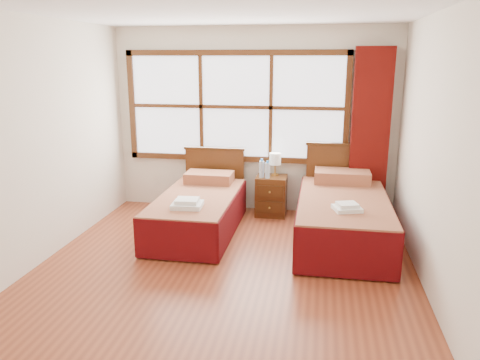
# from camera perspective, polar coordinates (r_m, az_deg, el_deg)

# --- Properties ---
(floor) EXTENTS (4.50, 4.50, 0.00)m
(floor) POSITION_cam_1_polar(r_m,az_deg,el_deg) (4.93, -2.29, -11.47)
(floor) COLOR brown
(floor) RESTS_ON ground
(ceiling) EXTENTS (4.50, 4.50, 0.00)m
(ceiling) POSITION_cam_1_polar(r_m,az_deg,el_deg) (4.45, -2.65, 20.19)
(ceiling) COLOR white
(ceiling) RESTS_ON wall_back
(wall_back) EXTENTS (4.00, 0.00, 4.00)m
(wall_back) POSITION_cam_1_polar(r_m,az_deg,el_deg) (6.70, 1.66, 7.19)
(wall_back) COLOR silver
(wall_back) RESTS_ON floor
(wall_left) EXTENTS (0.00, 4.50, 4.50)m
(wall_left) POSITION_cam_1_polar(r_m,az_deg,el_deg) (5.31, -24.12, 3.94)
(wall_left) COLOR silver
(wall_left) RESTS_ON floor
(wall_right) EXTENTS (0.00, 4.50, 4.50)m
(wall_right) POSITION_cam_1_polar(r_m,az_deg,el_deg) (4.53, 23.10, 2.41)
(wall_right) COLOR silver
(wall_right) RESTS_ON floor
(window) EXTENTS (3.16, 0.06, 1.56)m
(window) POSITION_cam_1_polar(r_m,az_deg,el_deg) (6.68, -0.52, 8.90)
(window) COLOR white
(window) RESTS_ON wall_back
(curtain) EXTENTS (0.50, 0.16, 2.30)m
(curtain) POSITION_cam_1_polar(r_m,az_deg,el_deg) (6.54, 15.54, 5.33)
(curtain) COLOR #5A0C09
(curtain) RESTS_ON wall_back
(bed_left) EXTENTS (0.96, 1.98, 0.92)m
(bed_left) POSITION_cam_1_polar(r_m,az_deg,el_deg) (6.03, -5.05, -3.66)
(bed_left) COLOR #3F230D
(bed_left) RESTS_ON floor
(bed_right) EXTENTS (1.07, 2.09, 1.04)m
(bed_right) POSITION_cam_1_polar(r_m,az_deg,el_deg) (5.83, 12.41, -4.22)
(bed_right) COLOR #3F230D
(bed_right) RESTS_ON floor
(nightstand) EXTENTS (0.42, 0.42, 0.56)m
(nightstand) POSITION_cam_1_polar(r_m,az_deg,el_deg) (6.63, 3.83, -1.93)
(nightstand) COLOR #4D2810
(nightstand) RESTS_ON floor
(towels_left) EXTENTS (0.37, 0.33, 0.10)m
(towels_left) POSITION_cam_1_polar(r_m,az_deg,el_deg) (5.45, -6.45, -2.87)
(towels_left) COLOR white
(towels_left) RESTS_ON bed_left
(towels_right) EXTENTS (0.35, 0.32, 0.08)m
(towels_right) POSITION_cam_1_polar(r_m,az_deg,el_deg) (5.24, 12.93, -3.26)
(towels_right) COLOR white
(towels_right) RESTS_ON bed_right
(lamp) EXTENTS (0.16, 0.16, 0.32)m
(lamp) POSITION_cam_1_polar(r_m,az_deg,el_deg) (6.58, 4.31, 2.51)
(lamp) COLOR gold
(lamp) RESTS_ON nightstand
(bottle_near) EXTENTS (0.07, 0.07, 0.26)m
(bottle_near) POSITION_cam_1_polar(r_m,az_deg,el_deg) (6.47, 2.66, 1.37)
(bottle_near) COLOR #AAC3DB
(bottle_near) RESTS_ON nightstand
(bottle_far) EXTENTS (0.06, 0.06, 0.24)m
(bottle_far) POSITION_cam_1_polar(r_m,az_deg,el_deg) (6.43, 3.36, 1.20)
(bottle_far) COLOR #AAC3DB
(bottle_far) RESTS_ON nightstand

